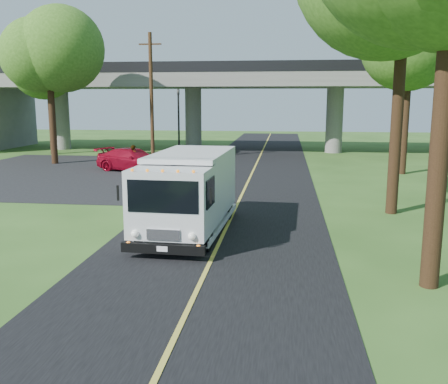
% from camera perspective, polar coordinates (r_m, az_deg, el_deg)
% --- Properties ---
extents(ground, '(120.00, 120.00, 0.00)m').
position_cam_1_polar(ground, '(11.97, -3.11, -11.25)').
color(ground, '#2E511D').
rests_on(ground, ground).
extents(road, '(7.00, 90.00, 0.02)m').
position_cam_1_polar(road, '(21.49, 1.58, -1.35)').
color(road, black).
rests_on(road, ground).
extents(parking_lot, '(16.00, 18.00, 0.01)m').
position_cam_1_polar(parking_lot, '(32.03, -16.97, 2.13)').
color(parking_lot, black).
rests_on(parking_lot, ground).
extents(lane_line, '(0.12, 90.00, 0.01)m').
position_cam_1_polar(lane_line, '(21.49, 1.58, -1.30)').
color(lane_line, gold).
rests_on(lane_line, road).
extents(overpass, '(54.00, 10.00, 7.30)m').
position_cam_1_polar(overpass, '(42.98, 4.48, 10.68)').
color(overpass, slate).
rests_on(overpass, ground).
extents(traffic_signal, '(0.18, 0.22, 5.20)m').
position_cam_1_polar(traffic_signal, '(37.81, -5.21, 8.63)').
color(traffic_signal, black).
rests_on(traffic_signal, ground).
extents(utility_pole, '(1.60, 0.26, 9.00)m').
position_cam_1_polar(utility_pole, '(36.20, -8.29, 10.69)').
color(utility_pole, '#472D19').
rests_on(utility_pole, ground).
extents(tree_right_far, '(5.77, 5.67, 10.99)m').
position_cam_1_polar(tree_right_far, '(31.84, 21.04, 16.85)').
color(tree_right_far, '#382314').
rests_on(tree_right_far, ground).
extents(tree_left_lot, '(5.60, 5.50, 10.50)m').
position_cam_1_polar(tree_left_lot, '(36.54, -19.30, 15.42)').
color(tree_left_lot, '#382314').
rests_on(tree_left_lot, ground).
extents(tree_left_far, '(5.26, 5.16, 9.89)m').
position_cam_1_polar(tree_left_far, '(43.19, -19.34, 13.98)').
color(tree_left_far, '#382314').
rests_on(tree_left_far, ground).
extents(step_van, '(2.61, 6.48, 2.68)m').
position_cam_1_polar(step_van, '(16.67, -4.06, 0.22)').
color(step_van, silver).
rests_on(step_van, ground).
extents(red_sedan, '(5.27, 3.51, 1.42)m').
position_cam_1_polar(red_sedan, '(31.75, -10.33, 3.64)').
color(red_sedan, maroon).
rests_on(red_sedan, ground).
extents(pedestrian, '(0.73, 0.68, 1.67)m').
position_cam_1_polar(pedestrian, '(31.37, -10.25, 3.79)').
color(pedestrian, gray).
rests_on(pedestrian, ground).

